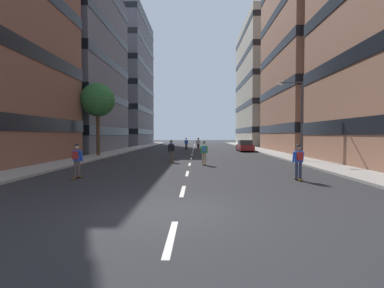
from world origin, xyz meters
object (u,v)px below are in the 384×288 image
object	(u,v)px
skater_5	(171,150)
skater_2	(198,143)
street_tree_near	(98,100)
skater_0	(204,151)
skater_3	(198,143)
skater_4	(299,160)
skater_1	(171,148)
skater_6	(77,159)
skater_7	(186,143)
parked_car_near	(245,146)
streetlamp_right	(297,112)

from	to	relation	value
skater_5	skater_2	bearing A→B (deg)	83.63
street_tree_near	skater_5	bearing A→B (deg)	-34.53
skater_0	skater_3	distance (m)	18.72
skater_4	skater_1	bearing A→B (deg)	122.02
skater_1	skater_4	xyz separation A→B (m)	(7.35, -11.75, 0.00)
skater_5	skater_6	distance (m)	9.42
skater_5	skater_7	distance (m)	18.42
parked_car_near	skater_1	size ratio (longest dim) A/B	2.47
skater_2	parked_car_near	bearing A→B (deg)	-40.94
skater_1	skater_3	xyz separation A→B (m)	(2.57, 13.84, 0.00)
parked_car_near	skater_2	distance (m)	8.31
parked_car_near	skater_2	world-z (taller)	skater_2
streetlamp_right	skater_2	size ratio (longest dim) A/B	3.65
streetlamp_right	skater_2	xyz separation A→B (m)	(-8.17, 19.64, -3.15)
parked_car_near	street_tree_near	bearing A→B (deg)	-150.51
streetlamp_right	skater_6	bearing A→B (deg)	-147.86
skater_0	skater_5	size ratio (longest dim) A/B	1.00
street_tree_near	skater_3	size ratio (longest dim) A/B	4.11
skater_1	skater_6	world-z (taller)	same
skater_1	skater_6	distance (m)	11.90
skater_1	skater_2	size ratio (longest dim) A/B	1.00
parked_car_near	skater_5	world-z (taller)	skater_5
skater_0	skater_2	xyz separation A→B (m)	(-0.36, 22.35, -0.03)
skater_1	skater_7	world-z (taller)	same
street_tree_near	skater_2	distance (m)	18.58
skater_3	skater_1	bearing A→B (deg)	-100.52
skater_6	parked_car_near	bearing A→B (deg)	61.59
street_tree_near	skater_0	size ratio (longest dim) A/B	4.11
skater_0	skater_2	distance (m)	22.35
skater_3	skater_4	xyz separation A→B (m)	(4.78, -25.59, 0.00)
parked_car_near	street_tree_near	size ratio (longest dim) A/B	0.60
skater_6	skater_0	bearing A→B (deg)	43.72
streetlamp_right	skater_4	bearing A→B (deg)	-109.23
skater_6	skater_7	bearing A→B (deg)	80.35
skater_7	skater_4	bearing A→B (deg)	-76.50
skater_2	skater_5	xyz separation A→B (m)	(-2.26, -20.25, 0.00)
street_tree_near	streetlamp_right	bearing A→B (deg)	-14.82
skater_0	skater_6	bearing A→B (deg)	-136.28
streetlamp_right	skater_4	world-z (taller)	streetlamp_right
skater_1	skater_2	world-z (taller)	same
skater_3	skater_5	size ratio (longest dim) A/B	1.00
skater_2	skater_6	size ratio (longest dim) A/B	1.00
street_tree_near	skater_7	distance (m)	16.17
skater_2	street_tree_near	bearing A→B (deg)	-124.68
skater_4	skater_5	distance (m)	11.43
parked_car_near	streetlamp_right	world-z (taller)	streetlamp_right
skater_1	skater_2	distance (m)	17.66
skater_5	skater_7	xyz separation A→B (m)	(0.51, 18.41, 0.00)
skater_4	skater_5	size ratio (longest dim) A/B	1.00
skater_2	skater_3	world-z (taller)	same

